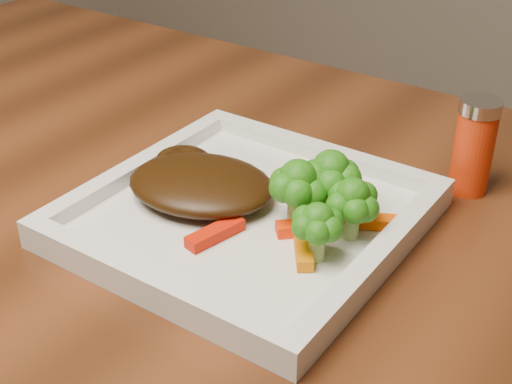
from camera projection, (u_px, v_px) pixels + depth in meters
The scene contains 12 objects.
plate at pixel (247, 219), 0.62m from camera, with size 0.27×0.27×0.01m, color silver.
steak at pixel (201, 184), 0.63m from camera, with size 0.13×0.10×0.03m, color #321C07.
broccoli_0 at pixel (330, 181), 0.60m from camera, with size 0.06×0.06×0.07m, color #315E0F, non-canonical shape.
broccoli_1 at pixel (352, 203), 0.57m from camera, with size 0.05×0.05×0.06m, color #347713, non-canonical shape.
broccoli_2 at pixel (317, 228), 0.55m from camera, with size 0.05×0.05×0.06m, color #2B7713, non-canonical shape.
broccoli_3 at pixel (297, 194), 0.59m from camera, with size 0.06×0.06×0.06m, color #116714, non-canonical shape.
carrot_2 at pixel (215, 233), 0.58m from camera, with size 0.05×0.01×0.01m, color red.
carrot_3 at pixel (375, 222), 0.60m from camera, with size 0.05×0.01×0.01m, color #FA5304.
carrot_4 at pixel (304, 187), 0.65m from camera, with size 0.05×0.01×0.01m, color #FF3204.
carrot_5 at pixel (303, 249), 0.56m from camera, with size 0.05×0.01×0.01m, color orange.
carrot_6 at pixel (308, 227), 0.59m from camera, with size 0.05×0.01×0.01m, color #F92D04.
spice_shaker at pixel (474, 147), 0.65m from camera, with size 0.04×0.04×0.09m, color red.
Camera 1 is at (0.41, -0.33, 1.10)m, focal length 50.00 mm.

